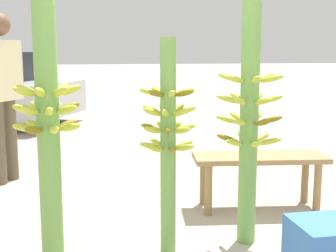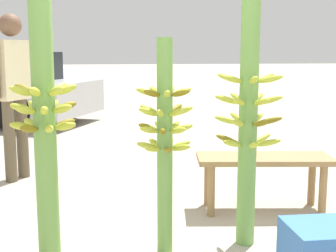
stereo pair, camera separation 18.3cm
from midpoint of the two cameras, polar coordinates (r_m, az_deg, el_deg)
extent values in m
cylinder|color=#6B9E47|center=(2.73, -12.98, 0.13)|extent=(0.13, 0.13, 1.68)
ellipsoid|color=#ADB733|center=(2.61, -11.60, 4.18)|extent=(0.12, 0.14, 0.08)
ellipsoid|color=#ADB733|center=(2.70, -10.49, 4.38)|extent=(0.14, 0.05, 0.08)
ellipsoid|color=#ADB733|center=(2.80, -11.37, 4.52)|extent=(0.12, 0.14, 0.08)
ellipsoid|color=#ADB733|center=(2.83, -13.48, 4.50)|extent=(0.08, 0.15, 0.08)
ellipsoid|color=#736414|center=(2.77, -15.35, 4.33)|extent=(0.15, 0.10, 0.08)
ellipsoid|color=#ADB733|center=(2.67, -15.63, 4.13)|extent=(0.15, 0.10, 0.08)
ellipsoid|color=#ADB733|center=(2.59, -13.96, 4.06)|extent=(0.07, 0.15, 0.08)
ellipsoid|color=#ADB733|center=(2.83, -14.26, 2.39)|extent=(0.11, 0.14, 0.08)
ellipsoid|color=#ADB733|center=(2.74, -15.63, 2.13)|extent=(0.14, 0.06, 0.08)
ellipsoid|color=#ADB733|center=(2.64, -15.10, 1.88)|extent=(0.13, 0.13, 0.08)
ellipsoid|color=#ADB733|center=(2.59, -12.92, 1.84)|extent=(0.06, 0.15, 0.08)
ellipsoid|color=#ADB733|center=(2.65, -10.85, 2.06)|extent=(0.14, 0.11, 0.08)
ellipsoid|color=#736414|center=(2.75, -10.53, 2.34)|extent=(0.15, 0.09, 0.08)
ellipsoid|color=#ADB733|center=(2.83, -12.05, 2.48)|extent=(0.08, 0.15, 0.08)
ellipsoid|color=#736414|center=(2.86, -12.39, 0.46)|extent=(0.06, 0.14, 0.07)
ellipsoid|color=#ADB733|center=(2.83, -14.55, 0.31)|extent=(0.13, 0.13, 0.07)
ellipsoid|color=#ADB733|center=(2.74, -15.62, -0.04)|extent=(0.14, 0.06, 0.07)
ellipsoid|color=#736414|center=(2.64, -14.71, -0.34)|extent=(0.11, 0.14, 0.07)
ellipsoid|color=#ADB733|center=(2.61, -12.38, -0.35)|extent=(0.08, 0.15, 0.07)
ellipsoid|color=#ADB733|center=(2.68, -10.55, -0.04)|extent=(0.15, 0.09, 0.07)
ellipsoid|color=#736414|center=(2.79, -10.62, 0.31)|extent=(0.14, 0.11, 0.07)
cylinder|color=#6B9E47|center=(2.84, 1.45, -2.78)|extent=(0.10, 0.10, 1.33)
ellipsoid|color=#ADB733|center=(2.69, 1.83, 3.93)|extent=(0.04, 0.14, 0.07)
ellipsoid|color=#736414|center=(2.74, 3.44, 4.03)|extent=(0.13, 0.11, 0.07)
ellipsoid|color=#ADB733|center=(2.83, 3.51, 4.20)|extent=(0.14, 0.07, 0.07)
ellipsoid|color=#ADB733|center=(2.90, 2.10, 4.32)|extent=(0.09, 0.14, 0.07)
ellipsoid|color=#ADB733|center=(2.88, 0.25, 4.30)|extent=(0.09, 0.14, 0.07)
ellipsoid|color=#ADB733|center=(2.80, -0.74, 4.16)|extent=(0.14, 0.07, 0.07)
ellipsoid|color=#736414|center=(2.72, -0.08, 3.99)|extent=(0.13, 0.11, 0.07)
ellipsoid|color=#ADB733|center=(2.85, -0.50, 1.97)|extent=(0.13, 0.10, 0.08)
ellipsoid|color=#ADB733|center=(2.76, -0.50, 1.73)|extent=(0.14, 0.08, 0.08)
ellipsoid|color=#ADB733|center=(2.70, 1.03, 1.57)|extent=(0.08, 0.14, 0.08)
ellipsoid|color=#ADB733|center=(2.73, 2.92, 1.63)|extent=(0.10, 0.14, 0.08)
ellipsoid|color=#ADB733|center=(2.81, 3.64, 1.85)|extent=(0.14, 0.05, 0.08)
ellipsoid|color=#736414|center=(2.89, 2.73, 2.07)|extent=(0.12, 0.12, 0.08)
ellipsoid|color=#ADB733|center=(2.91, 0.93, 2.12)|extent=(0.05, 0.14, 0.08)
ellipsoid|color=#ADB733|center=(2.76, -0.41, -0.49)|extent=(0.14, 0.09, 0.07)
ellipsoid|color=#736414|center=(2.71, 1.27, -0.67)|extent=(0.07, 0.14, 0.07)
ellipsoid|color=#ADB733|center=(2.75, 3.10, -0.56)|extent=(0.11, 0.13, 0.07)
ellipsoid|color=#ADB733|center=(2.84, 3.62, -0.25)|extent=(0.14, 0.04, 0.07)
ellipsoid|color=#ADB733|center=(2.91, 2.54, 0.01)|extent=(0.11, 0.13, 0.07)
ellipsoid|color=#ADB733|center=(2.92, 0.69, 0.04)|extent=(0.06, 0.14, 0.07)
ellipsoid|color=#736414|center=(2.86, -0.62, -0.18)|extent=(0.14, 0.09, 0.07)
ellipsoid|color=#ADB733|center=(2.89, 3.42, -2.30)|extent=(0.14, 0.07, 0.06)
ellipsoid|color=#ADB733|center=(2.94, 1.98, -2.05)|extent=(0.09, 0.14, 0.06)
ellipsoid|color=#ADB733|center=(2.93, 0.17, -2.12)|extent=(0.10, 0.14, 0.06)
ellipsoid|color=#ADB733|center=(2.85, -0.74, -2.44)|extent=(0.14, 0.06, 0.06)
ellipsoid|color=#ADB733|center=(2.76, -0.01, -2.81)|extent=(0.13, 0.12, 0.06)
ellipsoid|color=#736414|center=(2.74, 1.88, -2.92)|extent=(0.04, 0.14, 0.06)
ellipsoid|color=#ADB733|center=(2.79, 3.42, -2.68)|extent=(0.13, 0.11, 0.06)
cylinder|color=#6B9E47|center=(3.01, 11.48, 1.30)|extent=(0.12, 0.12, 1.71)
ellipsoid|color=#ADB733|center=(2.95, 14.12, 5.56)|extent=(0.16, 0.13, 0.07)
ellipsoid|color=#ADB733|center=(3.08, 13.44, 5.73)|extent=(0.17, 0.10, 0.07)
ellipsoid|color=#ADB733|center=(3.12, 11.05, 5.85)|extent=(0.05, 0.17, 0.07)
ellipsoid|color=#ADB733|center=(3.03, 9.18, 5.81)|extent=(0.16, 0.13, 0.07)
ellipsoid|color=#ADB733|center=(2.90, 9.69, 5.64)|extent=(0.17, 0.10, 0.07)
ellipsoid|color=#ADB733|center=(2.86, 12.24, 5.52)|extent=(0.05, 0.17, 0.07)
ellipsoid|color=#ADB733|center=(2.88, 10.44, 2.93)|extent=(0.14, 0.15, 0.08)
ellipsoid|color=#ADB733|center=(2.89, 13.08, 2.87)|extent=(0.08, 0.17, 0.08)
ellipsoid|color=#ADB733|center=(3.02, 14.06, 3.08)|extent=(0.17, 0.07, 0.08)
ellipsoid|color=#ADB733|center=(3.12, 12.54, 3.34)|extent=(0.14, 0.15, 0.08)
ellipsoid|color=#ADB733|center=(3.11, 10.10, 3.39)|extent=(0.08, 0.17, 0.08)
ellipsoid|color=#ADB733|center=(2.99, 8.99, 3.19)|extent=(0.17, 0.07, 0.08)
ellipsoid|color=#736414|center=(2.91, 12.96, 0.30)|extent=(0.08, 0.17, 0.07)
ellipsoid|color=#736414|center=(3.03, 13.97, 0.61)|extent=(0.17, 0.08, 0.07)
ellipsoid|color=#ADB733|center=(3.14, 12.49, 0.95)|extent=(0.14, 0.14, 0.07)
ellipsoid|color=#ADB733|center=(3.12, 10.05, 1.00)|extent=(0.08, 0.17, 0.07)
ellipsoid|color=#ADB733|center=(3.01, 8.92, 0.71)|extent=(0.17, 0.08, 0.07)
ellipsoid|color=#ADB733|center=(2.90, 10.34, 0.35)|extent=(0.14, 0.14, 0.07)
ellipsoid|color=#ADB733|center=(2.94, 9.61, -2.13)|extent=(0.16, 0.11, 0.08)
ellipsoid|color=#ADB733|center=(2.91, 12.15, -2.32)|extent=(0.04, 0.17, 0.08)
ellipsoid|color=#ADB733|center=(3.01, 13.84, -2.01)|extent=(0.16, 0.12, 0.08)
ellipsoid|color=#ADB733|center=(3.13, 13.03, -1.54)|extent=(0.16, 0.11, 0.08)
ellipsoid|color=#ADB733|center=(3.16, 10.67, -1.37)|extent=(0.04, 0.17, 0.08)
ellipsoid|color=#736414|center=(3.07, 8.95, -1.65)|extent=(0.16, 0.12, 0.08)
cylinder|color=brown|center=(4.84, -16.31, -1.42)|extent=(0.15, 0.15, 0.79)
cylinder|color=brown|center=(4.70, -17.68, -1.80)|extent=(0.15, 0.15, 0.79)
cube|color=beige|center=(4.69, -17.38, 6.53)|extent=(0.36, 0.44, 0.56)
cylinder|color=brown|center=(4.89, -15.50, 6.88)|extent=(0.13, 0.13, 0.53)
sphere|color=brown|center=(4.69, -17.63, 11.66)|extent=(0.21, 0.21, 0.21)
cube|color=#99754C|center=(3.77, 13.01, -3.91)|extent=(1.08, 0.50, 0.04)
cylinder|color=#99754C|center=(3.88, 6.22, -6.69)|extent=(0.06, 0.06, 0.40)
cylinder|color=#99754C|center=(4.06, 18.37, -6.37)|extent=(0.06, 0.06, 0.40)
cylinder|color=#99754C|center=(3.62, 6.72, -7.87)|extent=(0.06, 0.06, 0.40)
cylinder|color=#99754C|center=(3.82, 19.68, -7.44)|extent=(0.06, 0.06, 0.40)
cylinder|color=black|center=(7.63, -17.59, 1.82)|extent=(0.69, 0.45, 0.66)
cylinder|color=black|center=(8.93, -12.11, 3.07)|extent=(0.69, 0.45, 0.66)
camera|label=1|loc=(0.09, -88.35, 0.27)|focal=50.00mm
camera|label=2|loc=(0.09, 91.65, -0.27)|focal=50.00mm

